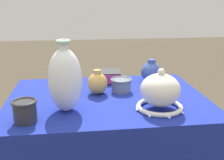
# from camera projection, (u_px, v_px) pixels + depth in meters

# --- Properties ---
(display_table) EXTENTS (1.02, 0.76, 0.74)m
(display_table) POSITION_uv_depth(u_px,v_px,m) (108.00, 113.00, 1.47)
(display_table) COLOR brown
(display_table) RESTS_ON ground_plane
(vase_tall_bulbous) EXTENTS (0.15, 0.15, 0.33)m
(vase_tall_bulbous) POSITION_uv_depth(u_px,v_px,m) (65.00, 80.00, 1.25)
(vase_tall_bulbous) COLOR white
(vase_tall_bulbous) RESTS_ON display_table
(vase_dome_bell) EXTENTS (0.23, 0.23, 0.20)m
(vase_dome_bell) POSITION_uv_depth(u_px,v_px,m) (160.00, 93.00, 1.28)
(vase_dome_bell) COLOR white
(vase_dome_bell) RESTS_ON display_table
(mosaic_tile_box) EXTENTS (0.14, 0.15, 0.07)m
(mosaic_tile_box) POSITION_uv_depth(u_px,v_px,m) (110.00, 76.00, 1.72)
(mosaic_tile_box) COLOR #232328
(mosaic_tile_box) RESTS_ON display_table
(cup_wide_charcoal) EXTENTS (0.11, 0.11, 0.10)m
(cup_wide_charcoal) POSITION_uv_depth(u_px,v_px,m) (25.00, 110.00, 1.16)
(cup_wide_charcoal) COLOR #2D2D33
(cup_wide_charcoal) RESTS_ON display_table
(jar_round_ochre) EXTENTS (0.11, 0.11, 0.13)m
(jar_round_ochre) POSITION_uv_depth(u_px,v_px,m) (97.00, 83.00, 1.49)
(jar_round_ochre) COLOR gold
(jar_round_ochre) RESTS_ON display_table
(jar_round_terracotta) EXTENTS (0.10, 0.10, 0.11)m
(jar_round_terracotta) POSITION_uv_depth(u_px,v_px,m) (59.00, 77.00, 1.65)
(jar_round_terracotta) COLOR #BC6642
(jar_round_terracotta) RESTS_ON display_table
(cup_wide_slate) EXTENTS (0.12, 0.12, 0.07)m
(cup_wide_slate) POSITION_uv_depth(u_px,v_px,m) (121.00, 84.00, 1.54)
(cup_wide_slate) COLOR slate
(cup_wide_slate) RESTS_ON display_table
(jar_round_cobalt) EXTENTS (0.12, 0.12, 0.14)m
(jar_round_cobalt) POSITION_uv_depth(u_px,v_px,m) (151.00, 72.00, 1.69)
(jar_round_cobalt) COLOR #3851A8
(jar_round_cobalt) RESTS_ON display_table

